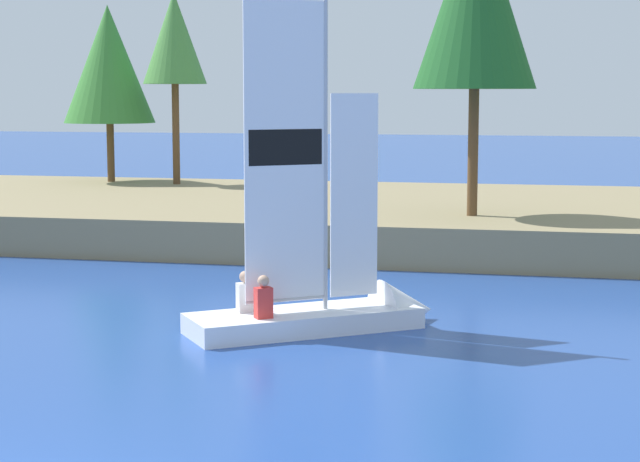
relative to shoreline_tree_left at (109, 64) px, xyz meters
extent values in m
cube|color=#897A56|center=(9.87, -4.48, -4.63)|extent=(80.00, 12.82, 1.03)
cylinder|color=brown|center=(0.00, 0.00, -3.07)|extent=(0.26, 0.26, 2.08)
cone|color=#387F33|center=(0.00, 0.00, 0.01)|extent=(3.18, 3.18, 4.09)
cylinder|color=brown|center=(2.63, -0.49, -2.40)|extent=(0.25, 0.25, 3.42)
cone|color=#47893D|center=(2.63, -0.49, 0.86)|extent=(2.17, 2.17, 3.09)
cylinder|color=brown|center=(13.38, -8.01, -2.50)|extent=(0.26, 0.26, 3.22)
cube|color=white|center=(11.27, -17.64, -4.96)|extent=(4.09, 3.52, 0.36)
cone|color=white|center=(12.91, -16.43, -4.96)|extent=(1.55, 1.60, 1.23)
cylinder|color=#B7B7BC|center=(11.60, -17.40, -1.88)|extent=(0.08, 0.08, 5.79)
cube|color=white|center=(11.00, -17.84, -1.99)|extent=(1.22, 0.91, 5.08)
cube|color=black|center=(11.00, -17.84, -1.92)|extent=(1.10, 0.83, 0.61)
cube|color=white|center=(12.05, -17.07, -2.80)|extent=(0.75, 0.57, 3.57)
cylinder|color=#B7B7BC|center=(11.00, -17.84, -4.56)|extent=(1.24, 0.93, 0.06)
cube|color=red|center=(10.75, -18.40, -4.52)|extent=(0.34, 0.33, 0.53)
sphere|color=tan|center=(10.75, -18.40, -4.15)|extent=(0.20, 0.20, 0.20)
cube|color=silver|center=(10.30, -17.98, -4.53)|extent=(0.34, 0.33, 0.51)
sphere|color=tan|center=(10.30, -17.98, -4.16)|extent=(0.20, 0.20, 0.20)
camera|label=1|loc=(15.63, -35.71, -1.01)|focal=60.81mm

